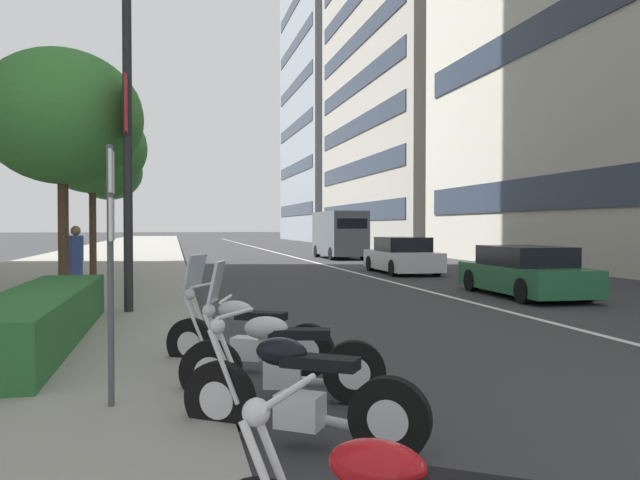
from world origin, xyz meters
TOP-DOWN VIEW (x-y plane):
  - sidewalk_right_plaza at (30.00, 10.72)m, footprint 160.00×8.38m
  - lane_centre_stripe at (35.00, 0.00)m, footprint 110.00×0.16m
  - motorcycle_far_end_row at (2.27, 6.04)m, footprint 1.35×1.87m
  - motorcycle_second_in_row at (3.57, 5.98)m, footprint 0.78×2.12m
  - motorcycle_nearest_camera at (5.00, 6.17)m, footprint 1.21×2.01m
  - car_far_down_avenue at (11.73, -1.97)m, footprint 4.48×2.02m
  - car_following_behind at (20.05, -1.74)m, footprint 4.49×2.01m
  - delivery_van_ahead at (31.35, -2.26)m, footprint 5.08×2.12m
  - parking_sign_by_curb at (3.34, 7.61)m, footprint 0.32×0.06m
  - street_lamp_with_banners at (10.03, 7.62)m, footprint 1.26×2.12m
  - clipped_hedge_bed at (6.96, 8.94)m, footprint 6.22×1.10m
  - street_tree_mid_sidewalk at (11.27, 9.33)m, footprint 3.35×3.35m
  - street_tree_near_plaza_corner at (18.11, 9.57)m, footprint 3.43×3.43m
  - street_tree_far_plaza at (27.73, 9.98)m, footprint 3.06×3.06m
  - pedestrian_on_plaza at (13.07, 9.35)m, footprint 0.47×0.39m
  - office_tower_near_left at (48.44, -15.59)m, footprint 25.71×14.23m
  - office_tower_far_left_down_avenue at (76.37, -17.45)m, footprint 23.28×17.94m

SIDE VIEW (x-z plane):
  - lane_centre_stripe at x=35.00m, z-range 0.00..0.01m
  - sidewalk_right_plaza at x=30.00m, z-range 0.00..0.15m
  - motorcycle_far_end_row at x=2.27m, z-range -0.13..0.98m
  - motorcycle_nearest_camera at x=5.00m, z-range -0.30..1.19m
  - motorcycle_second_in_row at x=3.57m, z-range -0.30..1.19m
  - clipped_hedge_bed at x=6.96m, z-range 0.15..0.90m
  - car_far_down_avenue at x=11.73m, z-range -0.03..1.30m
  - car_following_behind at x=20.05m, z-range -0.06..1.37m
  - pedestrian_on_plaza at x=13.07m, z-range 0.16..1.87m
  - delivery_van_ahead at x=31.35m, z-range 0.09..2.78m
  - parking_sign_by_curb at x=3.34m, z-range 0.46..2.92m
  - street_tree_mid_sidewalk at x=11.27m, z-range 1.44..6.88m
  - street_tree_near_plaza_corner at x=18.11m, z-range 1.52..7.20m
  - street_tree_far_plaza at x=27.73m, z-range 1.61..7.16m
  - street_lamp_with_banners at x=10.03m, z-range 0.90..8.56m
  - office_tower_near_left at x=48.44m, z-range 0.00..38.87m
  - office_tower_far_left_down_avenue at x=76.37m, z-range 0.00..50.24m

